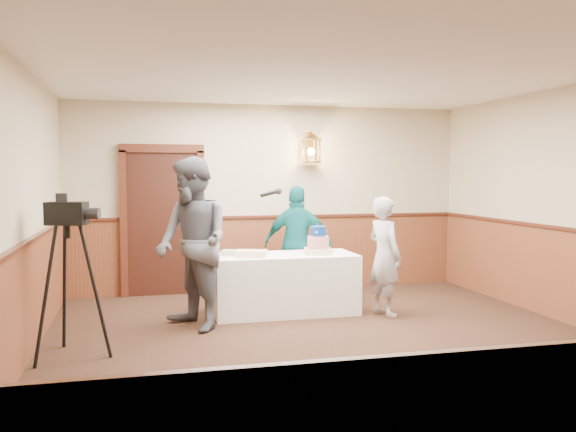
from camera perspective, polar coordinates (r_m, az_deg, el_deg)
name	(u,v)px	position (r m, az deg, el deg)	size (l,w,h in m)	color
ground	(345,355)	(6.12, 5.35, -12.83)	(7.00, 7.00, 0.00)	black
room_shell	(326,198)	(6.28, 3.61, 1.71)	(6.02, 7.02, 2.81)	beige
display_table	(284,284)	(7.77, -0.35, -6.35)	(1.80, 0.80, 0.75)	white
tiered_cake	(318,243)	(7.75, 2.84, -2.54)	(0.40, 0.40, 0.35)	beige
sheet_cake_yellow	(251,254)	(7.52, -3.45, -3.52)	(0.36, 0.28, 0.07)	#F8D194
sheet_cake_green	(233,253)	(7.66, -5.19, -3.45)	(0.27, 0.21, 0.06)	#94C188
interviewer	(193,243)	(6.96, -8.92, -2.55)	(1.66, 1.18, 1.96)	#52555D
baker	(385,256)	(7.69, 9.02, -3.73)	(0.54, 0.36, 1.49)	#A3A3A9
assistant_p	(298,244)	(8.39, 0.93, -2.63)	(0.94, 0.39, 1.60)	#0E595A
tv_camera_rig	(69,288)	(6.24, -19.84, -6.37)	(0.59, 0.55, 1.50)	black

